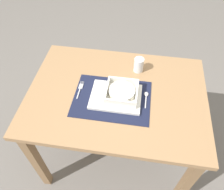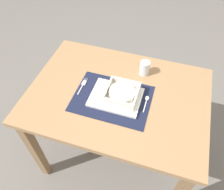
% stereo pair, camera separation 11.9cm
% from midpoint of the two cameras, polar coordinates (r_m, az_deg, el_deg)
% --- Properties ---
extents(ground_plane, '(6.00, 6.00, 0.00)m').
position_cam_midpoint_polar(ground_plane, '(1.83, 2.95, -14.25)').
color(ground_plane, slate).
extents(dining_table, '(0.99, 0.72, 0.70)m').
position_cam_midpoint_polar(dining_table, '(1.31, 3.99, -2.65)').
color(dining_table, '#A37A51').
rests_on(dining_table, ground).
extents(placemat, '(0.42, 0.31, 0.00)m').
position_cam_midpoint_polar(placemat, '(1.21, 2.81, -1.04)').
color(placemat, '#191E38').
rests_on(placemat, dining_table).
extents(serving_plate, '(0.27, 0.20, 0.02)m').
position_cam_midpoint_polar(serving_plate, '(1.20, 3.69, -0.68)').
color(serving_plate, white).
rests_on(serving_plate, placemat).
extents(porridge_bowl, '(0.17, 0.17, 0.05)m').
position_cam_midpoint_polar(porridge_bowl, '(1.18, 5.42, 0.17)').
color(porridge_bowl, white).
rests_on(porridge_bowl, serving_plate).
extents(fork, '(0.02, 0.13, 0.00)m').
position_cam_midpoint_polar(fork, '(1.27, -4.82, 2.45)').
color(fork, silver).
rests_on(fork, placemat).
extents(spoon, '(0.02, 0.11, 0.01)m').
position_cam_midpoint_polar(spoon, '(1.22, 11.64, -1.40)').
color(spoon, silver).
rests_on(spoon, placemat).
extents(butter_knife, '(0.01, 0.13, 0.01)m').
position_cam_midpoint_polar(butter_knife, '(1.19, 9.66, -2.77)').
color(butter_knife, black).
rests_on(butter_knife, placemat).
extents(drinking_glass, '(0.06, 0.06, 0.09)m').
position_cam_midpoint_polar(drinking_glass, '(1.33, 10.87, 6.49)').
color(drinking_glass, white).
rests_on(drinking_glass, dining_table).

